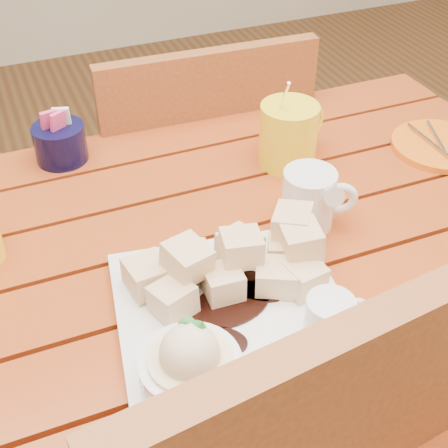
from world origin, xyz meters
name	(u,v)px	position (x,y,z in m)	size (l,w,h in m)	color
table	(206,322)	(0.00, 0.00, 0.64)	(1.20, 0.79, 0.75)	#8C3712
dessert_plate	(230,310)	(-0.01, -0.11, 0.78)	(0.32, 0.32, 0.11)	white
coffee_mug_right	(290,133)	(0.22, 0.19, 0.80)	(0.13, 0.09, 0.16)	yellow
cream_pitcher	(310,198)	(0.17, 0.03, 0.80)	(0.11, 0.09, 0.09)	white
sugar_caddy	(60,142)	(-0.12, 0.34, 0.78)	(0.09, 0.09, 0.09)	black
orange_saucer	(441,145)	(0.48, 0.13, 0.76)	(0.16, 0.16, 0.02)	orange
chair_far	(196,196)	(0.16, 0.49, 0.49)	(0.43, 0.43, 0.88)	brown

